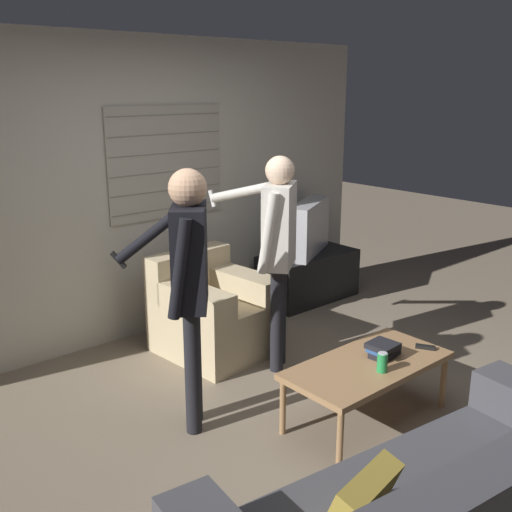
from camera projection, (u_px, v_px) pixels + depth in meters
name	position (u px, v px, depth m)	size (l,w,h in m)	color
ground_plane	(303.00, 421.00, 3.96)	(16.00, 16.00, 0.00)	#7F705B
wall_back	(138.00, 190.00, 5.09)	(5.20, 0.08, 2.55)	#BCB7A8
armchair_beige	(212.00, 312.00, 4.94)	(0.85, 0.92, 0.81)	#C6B289
coffee_table	(368.00, 368.00, 3.88)	(1.13, 0.56, 0.42)	#9E754C
tv_stand	(308.00, 276.00, 6.17)	(1.03, 0.52, 0.49)	black
tv	(309.00, 228.00, 6.03)	(0.84, 0.58, 0.53)	#B2B2B7
person_left_standing	(188.00, 269.00, 3.63)	(0.49, 0.74, 1.68)	black
person_right_standing	(277.00, 237.00, 4.46)	(0.49, 0.82, 1.66)	black
book_stack	(384.00, 349.00, 3.94)	(0.23, 0.19, 0.10)	black
soda_can	(382.00, 362.00, 3.73)	(0.07, 0.07, 0.13)	#238E47
spare_remote	(425.00, 347.00, 4.06)	(0.10, 0.13, 0.02)	black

